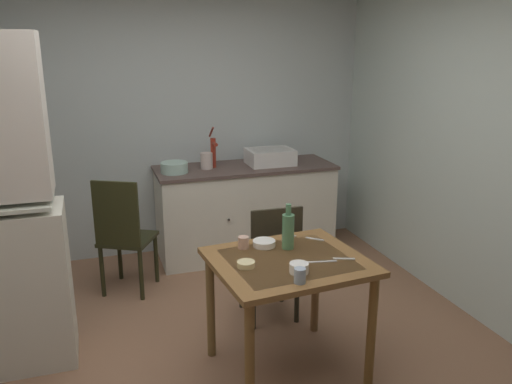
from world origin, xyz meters
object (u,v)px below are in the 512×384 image
(chair_far_side, at_px, (272,259))
(serving_bowl_wide, at_px, (264,243))
(sink_basin, at_px, (270,157))
(mixing_bowl_counter, at_px, (174,167))
(chair_by_counter, at_px, (124,234))
(dining_table, at_px, (288,276))
(glass_bottle, at_px, (288,230))
(mug_dark, at_px, (300,276))
(hand_pump, at_px, (213,150))

(chair_far_side, bearing_deg, serving_bowl_wide, -116.49)
(sink_basin, bearing_deg, mixing_bowl_counter, -176.98)
(chair_by_counter, bearing_deg, chair_far_side, -37.80)
(mixing_bowl_counter, relative_size, dining_table, 0.25)
(glass_bottle, bearing_deg, sink_basin, 73.96)
(dining_table, xyz_separation_m, chair_by_counter, (-0.89, 1.41, -0.13))
(mixing_bowl_counter, bearing_deg, mug_dark, -81.97)
(dining_table, bearing_deg, serving_bowl_wide, 106.41)
(glass_bottle, bearing_deg, hand_pump, 91.35)
(serving_bowl_wide, bearing_deg, glass_bottle, -31.36)
(mug_dark, bearing_deg, glass_bottle, 75.95)
(chair_far_side, xyz_separation_m, glass_bottle, (-0.06, -0.47, 0.40))
(hand_pump, xyz_separation_m, mixing_bowl_counter, (-0.39, -0.10, -0.12))
(dining_table, xyz_separation_m, chair_far_side, (0.12, 0.63, -0.16))
(mixing_bowl_counter, bearing_deg, glass_bottle, -75.91)
(sink_basin, height_order, chair_far_side, sink_basin)
(hand_pump, relative_size, mug_dark, 4.53)
(sink_basin, xyz_separation_m, chair_by_counter, (-1.46, -0.53, -0.45))
(sink_basin, relative_size, chair_by_counter, 0.44)
(mixing_bowl_counter, bearing_deg, dining_table, -78.85)
(dining_table, distance_m, chair_far_side, 0.66)
(mixing_bowl_counter, height_order, serving_bowl_wide, mixing_bowl_counter)
(mixing_bowl_counter, distance_m, chair_by_counter, 0.82)
(mixing_bowl_counter, bearing_deg, serving_bowl_wide, -79.65)
(mixing_bowl_counter, height_order, chair_far_side, mixing_bowl_counter)
(sink_basin, height_order, hand_pump, hand_pump)
(dining_table, relative_size, serving_bowl_wide, 6.65)
(mixing_bowl_counter, xyz_separation_m, chair_by_counter, (-0.52, -0.48, -0.42))
(mixing_bowl_counter, height_order, mug_dark, mixing_bowl_counter)
(mixing_bowl_counter, height_order, dining_table, mixing_bowl_counter)
(glass_bottle, bearing_deg, chair_far_side, 82.84)
(dining_table, height_order, glass_bottle, glass_bottle)
(hand_pump, height_order, mixing_bowl_counter, hand_pump)
(dining_table, height_order, serving_bowl_wide, serving_bowl_wide)
(mixing_bowl_counter, distance_m, chair_far_side, 1.43)
(serving_bowl_wide, xyz_separation_m, mug_dark, (0.01, -0.57, 0.02))
(mug_dark, bearing_deg, sink_basin, 74.39)
(hand_pump, bearing_deg, sink_basin, -4.66)
(hand_pump, height_order, dining_table, hand_pump)
(dining_table, bearing_deg, chair_by_counter, 122.18)
(chair_by_counter, height_order, glass_bottle, glass_bottle)
(serving_bowl_wide, bearing_deg, mug_dark, -88.84)
(hand_pump, height_order, glass_bottle, hand_pump)
(sink_basin, height_order, mixing_bowl_counter, sink_basin)
(sink_basin, bearing_deg, serving_bowl_wide, -110.78)
(hand_pump, bearing_deg, mixing_bowl_counter, -166.33)
(dining_table, distance_m, mug_dark, 0.36)
(hand_pump, bearing_deg, serving_bowl_wide, -92.95)
(hand_pump, relative_size, chair_by_counter, 0.39)
(chair_far_side, bearing_deg, mixing_bowl_counter, 111.29)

